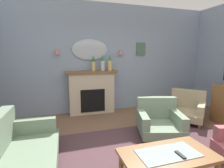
# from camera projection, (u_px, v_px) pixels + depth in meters

# --- Properties ---
(floor) EXTENTS (6.91, 6.57, 0.10)m
(floor) POSITION_uv_depth(u_px,v_px,m) (168.00, 167.00, 2.58)
(floor) COLOR brown
(floor) RESTS_ON ground
(wall_back) EXTENTS (6.91, 0.10, 2.96)m
(wall_back) POSITION_uv_depth(u_px,v_px,m) (111.00, 58.00, 5.00)
(wall_back) COLOR #8C9EB2
(wall_back) RESTS_ON ground
(patterned_rug) EXTENTS (3.20, 2.40, 0.01)m
(patterned_rug) POSITION_uv_depth(u_px,v_px,m) (160.00, 156.00, 2.76)
(patterned_rug) COLOR #4C3338
(patterned_rug) RESTS_ON ground
(fireplace) EXTENTS (1.36, 0.36, 1.16)m
(fireplace) POSITION_uv_depth(u_px,v_px,m) (92.00, 93.00, 4.76)
(fireplace) COLOR beige
(fireplace) RESTS_ON ground
(mantel_vase_right) EXTENTS (0.10, 0.10, 0.40)m
(mantel_vase_right) POSITION_uv_depth(u_px,v_px,m) (93.00, 63.00, 4.62)
(mantel_vase_right) COLOR tan
(mantel_vase_right) RESTS_ON fireplace
(mantel_vase_left) EXTENTS (0.11, 0.11, 0.42)m
(mantel_vase_left) POSITION_uv_depth(u_px,v_px,m) (103.00, 63.00, 4.70)
(mantel_vase_left) COLOR silver
(mantel_vase_left) RESTS_ON fireplace
(mantel_vase_centre) EXTENTS (0.11, 0.11, 0.43)m
(mantel_vase_centre) POSITION_uv_depth(u_px,v_px,m) (110.00, 63.00, 4.76)
(mantel_vase_centre) COLOR tan
(mantel_vase_centre) RESTS_ON fireplace
(wall_mirror) EXTENTS (0.96, 0.06, 0.56)m
(wall_mirror) POSITION_uv_depth(u_px,v_px,m) (90.00, 50.00, 4.71)
(wall_mirror) COLOR #B2BCC6
(wall_sconce_left) EXTENTS (0.14, 0.14, 0.14)m
(wall_sconce_left) POSITION_uv_depth(u_px,v_px,m) (57.00, 51.00, 4.42)
(wall_sconce_left) COLOR #D17066
(wall_sconce_right) EXTENTS (0.14, 0.14, 0.14)m
(wall_sconce_right) POSITION_uv_depth(u_px,v_px,m) (121.00, 52.00, 4.92)
(wall_sconce_right) COLOR #D17066
(framed_picture) EXTENTS (0.28, 0.03, 0.36)m
(framed_picture) POSITION_uv_depth(u_px,v_px,m) (141.00, 49.00, 5.16)
(framed_picture) COLOR #4C6B56
(coffee_table) EXTENTS (1.10, 0.60, 0.45)m
(coffee_table) POSITION_uv_depth(u_px,v_px,m) (168.00, 158.00, 2.06)
(coffee_table) COLOR brown
(coffee_table) RESTS_ON ground
(tv_remote) EXTENTS (0.04, 0.16, 0.02)m
(tv_remote) POSITION_uv_depth(u_px,v_px,m) (180.00, 155.00, 2.00)
(tv_remote) COLOR black
(tv_remote) RESTS_ON coffee_table
(floral_couch) EXTENTS (0.93, 1.75, 0.76)m
(floral_couch) POSITION_uv_depth(u_px,v_px,m) (12.00, 157.00, 2.19)
(floral_couch) COLOR gray
(floral_couch) RESTS_ON ground
(armchair_in_corner) EXTENTS (1.14, 1.14, 0.71)m
(armchair_in_corner) POSITION_uv_depth(u_px,v_px,m) (186.00, 108.00, 4.29)
(armchair_in_corner) COLOR tan
(armchair_in_corner) RESTS_ON ground
(armchair_by_coffee_table) EXTENTS (1.00, 1.02, 0.71)m
(armchair_by_coffee_table) POSITION_uv_depth(u_px,v_px,m) (159.00, 120.00, 3.49)
(armchair_by_coffee_table) COLOR gray
(armchair_by_coffee_table) RESTS_ON ground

